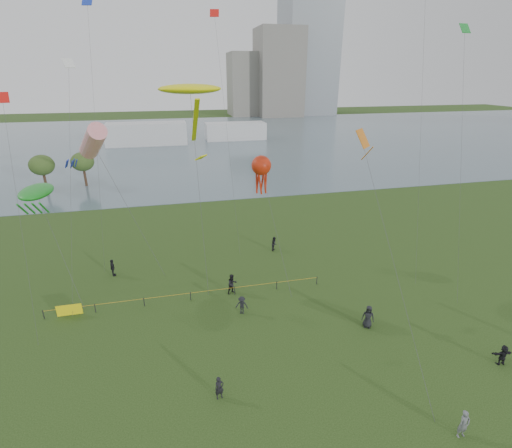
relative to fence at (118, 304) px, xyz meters
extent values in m
plane|color=#1E3611|center=(11.47, -12.81, -0.55)|extent=(400.00, 400.00, 0.00)
cube|color=slate|center=(11.47, 87.19, -0.53)|extent=(400.00, 120.00, 0.08)
cube|color=slate|center=(57.47, 149.19, 18.45)|extent=(20.00, 20.00, 38.00)
cube|color=slate|center=(43.47, 155.19, 13.45)|extent=(16.00, 18.00, 28.00)
cube|color=silver|center=(-0.53, 82.19, 2.45)|extent=(22.00, 8.00, 6.00)
cube|color=silver|center=(25.47, 85.19, 1.95)|extent=(18.00, 7.00, 5.00)
cylinder|color=#382619|center=(-15.77, 39.12, 0.86)|extent=(0.44, 0.44, 2.82)
ellipsoid|color=#3E5A23|center=(-15.77, 39.12, 4.02)|extent=(4.01, 4.01, 3.38)
cylinder|color=#382619|center=(-9.76, 41.03, 0.81)|extent=(0.44, 0.44, 2.74)
ellipsoid|color=#3E5A23|center=(-9.76, 41.03, 3.89)|extent=(3.89, 3.89, 3.28)
cylinder|color=black|center=(-5.88, 0.00, -0.13)|extent=(0.07, 0.07, 0.85)
cylinder|color=black|center=(-1.88, 0.00, -0.13)|extent=(0.07, 0.07, 0.85)
cylinder|color=black|center=(2.12, 0.00, -0.13)|extent=(0.07, 0.07, 0.85)
cylinder|color=black|center=(6.12, 0.00, -0.13)|extent=(0.07, 0.07, 0.85)
cylinder|color=black|center=(10.12, 0.00, -0.13)|extent=(0.07, 0.07, 0.85)
cylinder|color=black|center=(14.12, 0.00, -0.13)|extent=(0.07, 0.07, 0.85)
cylinder|color=black|center=(18.12, 0.00, -0.13)|extent=(0.07, 0.07, 0.85)
cylinder|color=gold|center=(6.12, 0.00, 0.19)|extent=(24.00, 0.03, 0.03)
cube|color=yellow|center=(-3.88, 0.00, 0.00)|extent=(2.00, 0.04, 1.00)
imported|color=slate|center=(19.95, -16.98, 0.34)|extent=(0.68, 0.46, 1.79)
imported|color=black|center=(9.96, 0.29, 0.41)|extent=(1.15, 1.03, 1.94)
imported|color=black|center=(10.21, -2.95, 0.26)|extent=(1.19, 0.93, 1.62)
imported|color=black|center=(-1.13, 6.17, 0.34)|extent=(0.68, 1.12, 1.79)
imported|color=black|center=(19.63, -6.98, 0.41)|extent=(1.12, 1.00, 1.92)
imported|color=black|center=(26.68, -12.85, 0.22)|extent=(1.49, 0.64, 1.55)
imported|color=black|center=(7.16, -11.30, 0.24)|extent=(0.66, 0.51, 1.60)
imported|color=black|center=(16.17, 8.12, 0.26)|extent=(0.93, 1.00, 1.63)
cylinder|color=#3F3F42|center=(7.70, 3.65, 8.23)|extent=(0.15, 6.23, 17.58)
ellipsoid|color=yellow|center=(7.64, 6.76, 17.02)|extent=(5.61, 3.51, 0.88)
cube|color=yellow|center=(7.64, 2.56, 14.62)|extent=(0.36, 6.98, 4.09)
cube|color=yellow|center=(7.64, -1.24, 12.52)|extent=(0.95, 0.95, 0.42)
cylinder|color=#3F3F42|center=(1.44, 5.56, 6.12)|extent=(4.98, 1.32, 13.36)
cylinder|color=red|center=(-1.04, 6.21, 12.80)|extent=(3.44, 4.94, 3.64)
cylinder|color=#1A27BC|center=(-2.44, 5.01, 11.20)|extent=(0.60, 1.13, 0.88)
cylinder|color=#1A27BC|center=(-2.72, 5.39, 11.20)|extent=(0.60, 1.13, 0.88)
cylinder|color=#1A27BC|center=(-3.16, 5.25, 11.20)|extent=(0.60, 1.13, 0.88)
cylinder|color=#1A27BC|center=(-3.16, 4.78, 11.20)|extent=(0.60, 1.13, 0.88)
cylinder|color=#1A27BC|center=(-2.72, 4.63, 11.20)|extent=(0.60, 1.13, 0.88)
cylinder|color=#3F3F42|center=(-4.55, 3.16, 4.12)|extent=(3.25, 4.83, 9.36)
ellipsoid|color=#18861E|center=(-6.16, 5.56, 8.79)|extent=(2.60, 4.68, 0.91)
cylinder|color=#18861E|center=(-6.96, 3.96, 7.79)|extent=(0.16, 1.79, 1.54)
cylinder|color=#18861E|center=(-6.41, 3.96, 7.79)|extent=(0.16, 1.79, 1.54)
cylinder|color=#18861E|center=(-5.86, 3.96, 7.79)|extent=(0.16, 1.79, 1.54)
cylinder|color=#18861E|center=(-5.31, 3.96, 7.79)|extent=(0.16, 1.79, 1.54)
cylinder|color=#3F3F42|center=(14.74, 2.94, 4.52)|extent=(0.72, 8.92, 10.16)
sphere|color=red|center=(14.39, 7.39, 9.59)|extent=(2.02, 2.02, 2.02)
cylinder|color=red|center=(14.89, 7.39, 7.99)|extent=(0.18, 0.54, 2.60)
cylinder|color=red|center=(14.64, 7.82, 7.99)|extent=(0.49, 0.36, 2.61)
cylinder|color=red|center=(14.14, 7.82, 7.99)|extent=(0.49, 0.36, 2.61)
cylinder|color=red|center=(13.89, 7.39, 7.99)|extent=(0.18, 0.54, 2.60)
cylinder|color=red|center=(14.14, 6.96, 7.99)|extent=(0.49, 0.36, 2.61)
cylinder|color=red|center=(14.64, 6.96, 7.99)|extent=(0.49, 0.36, 2.61)
cylinder|color=#3F3F42|center=(19.70, -8.96, 6.51)|extent=(1.13, 13.88, 14.14)
cube|color=orange|center=(20.25, -2.02, 13.57)|extent=(1.69, 1.69, 1.38)
cylinder|color=orange|center=(20.25, -2.92, 12.57)|extent=(0.08, 1.58, 1.35)
cube|color=#1933B2|center=(-0.64, 11.84, 24.29)|extent=(1.04, 1.00, 0.76)
cube|color=red|center=(10.91, 13.07, 23.86)|extent=(1.05, 0.96, 0.76)
cube|color=#198C2D|center=(29.84, 0.60, 21.72)|extent=(0.97, 0.68, 0.76)
cube|color=red|center=(-6.38, 3.75, 16.64)|extent=(1.05, 0.91, 0.76)
cube|color=white|center=(-2.22, 7.74, 19.10)|extent=(1.01, 0.76, 0.76)
camera|label=1|loc=(5.43, -28.75, 18.29)|focal=26.00mm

